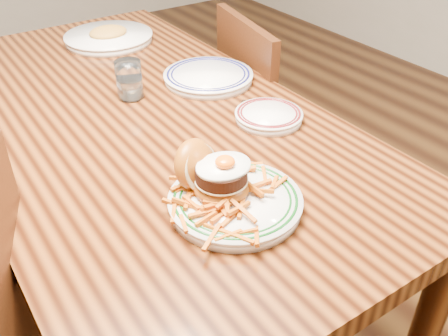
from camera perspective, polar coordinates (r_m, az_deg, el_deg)
floor at (r=1.82m, az=-7.64°, el=-14.96°), size 6.00×6.00×0.00m
table at (r=1.39m, az=-9.69°, el=3.15°), size 0.85×1.60×0.75m
chair_right at (r=1.84m, az=5.48°, el=4.80°), size 0.48×0.48×0.87m
main_plate at (r=0.98m, az=0.51°, el=-2.67°), size 0.26×0.28×0.13m
side_plate at (r=1.28m, az=5.13°, el=6.01°), size 0.17×0.19×0.03m
rear_plate at (r=1.49m, az=-1.80°, el=10.43°), size 0.26×0.26×0.03m
water_glass at (r=1.41m, az=-10.76°, el=9.63°), size 0.07×0.07×0.11m
far_plate at (r=1.84m, az=-13.04°, el=14.38°), size 0.30×0.30×0.05m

